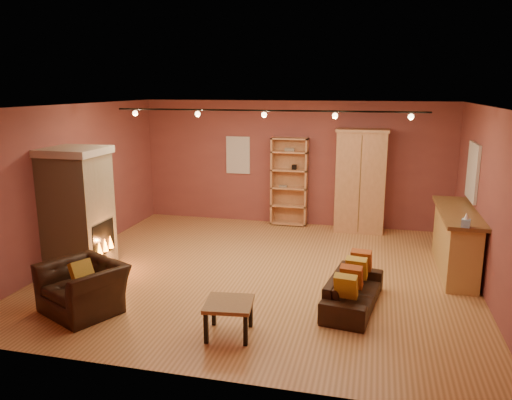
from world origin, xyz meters
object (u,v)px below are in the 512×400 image
(bookcase, at_px, (290,181))
(armoire, at_px, (361,181))
(armchair, at_px, (83,280))
(coffee_table, at_px, (229,307))
(loveseat, at_px, (354,285))
(fireplace, at_px, (78,210))
(bar_counter, at_px, (455,240))

(bookcase, distance_m, armoire, 1.59)
(armchair, height_order, coffee_table, armchair)
(armoire, bearing_deg, loveseat, -88.80)
(fireplace, relative_size, armoire, 0.95)
(loveseat, bearing_deg, bar_counter, -32.45)
(bar_counter, relative_size, coffee_table, 3.42)
(bookcase, height_order, armoire, armoire)
(bookcase, relative_size, loveseat, 1.21)
(fireplace, distance_m, armoire, 5.79)
(coffee_table, bearing_deg, fireplace, 152.41)
(armchair, bearing_deg, bookcase, 95.20)
(fireplace, relative_size, bookcase, 1.06)
(bar_counter, bearing_deg, bookcase, 144.80)
(armchair, relative_size, coffee_table, 1.91)
(bookcase, bearing_deg, fireplace, -128.48)
(armchair, bearing_deg, bar_counter, 55.13)
(bookcase, relative_size, coffee_table, 3.03)
(fireplace, bearing_deg, armchair, -56.69)
(fireplace, distance_m, armchair, 1.84)
(armoire, bearing_deg, coffee_table, -105.13)
(fireplace, height_order, loveseat, fireplace)
(bookcase, relative_size, armchair, 1.58)
(armchair, bearing_deg, coffee_table, 21.51)
(fireplace, bearing_deg, armoire, 38.06)
(fireplace, bearing_deg, coffee_table, -27.59)
(fireplace, xyz_separation_m, coffee_table, (3.15, -1.64, -0.68))
(bookcase, height_order, loveseat, bookcase)
(loveseat, relative_size, coffee_table, 2.50)
(bookcase, relative_size, armoire, 0.89)
(bookcase, bearing_deg, bar_counter, -35.20)
(fireplace, relative_size, loveseat, 1.29)
(armoire, relative_size, coffee_table, 3.39)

